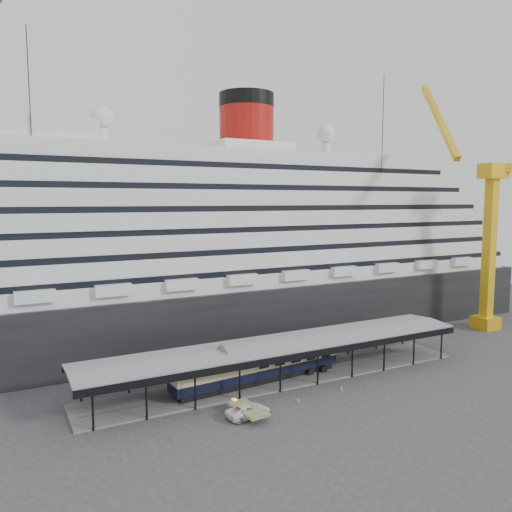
% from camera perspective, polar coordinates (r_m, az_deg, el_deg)
% --- Properties ---
extents(ground, '(200.00, 200.00, 0.00)m').
position_cam_1_polar(ground, '(66.94, 5.40, -15.05)').
color(ground, '#343436').
rests_on(ground, ground).
extents(cruise_ship, '(130.00, 30.00, 43.90)m').
position_cam_1_polar(cruise_ship, '(90.98, -5.55, 2.52)').
color(cruise_ship, black).
rests_on(cruise_ship, ground).
extents(platform_canopy, '(56.00, 9.18, 5.30)m').
position_cam_1_polar(platform_canopy, '(70.12, 3.14, -11.97)').
color(platform_canopy, slate).
rests_on(platform_canopy, ground).
extents(crane_yellow, '(23.83, 18.78, 47.60)m').
position_cam_1_polar(crane_yellow, '(102.74, 24.66, 3.31)').
color(crane_yellow, gold).
rests_on(crane_yellow, ground).
extents(port_truck, '(5.46, 3.00, 1.45)m').
position_cam_1_polar(port_truck, '(59.14, -0.92, -17.25)').
color(port_truck, white).
rests_on(port_truck, ground).
extents(pullman_carriage, '(24.99, 5.33, 24.36)m').
position_cam_1_polar(pullman_carriage, '(68.11, 0.27, -12.02)').
color(pullman_carriage, black).
rests_on(pullman_carriage, ground).
extents(traffic_cone_left, '(0.50, 0.50, 0.73)m').
position_cam_1_polar(traffic_cone_left, '(60.92, -0.04, -16.89)').
color(traffic_cone_left, '#F84C0D').
rests_on(traffic_cone_left, ground).
extents(traffic_cone_mid, '(0.37, 0.37, 0.70)m').
position_cam_1_polar(traffic_cone_mid, '(62.93, 4.86, -16.15)').
color(traffic_cone_mid, '#F1480D').
rests_on(traffic_cone_mid, ground).
extents(traffic_cone_right, '(0.42, 0.42, 0.67)m').
position_cam_1_polar(traffic_cone_right, '(67.42, 9.74, -14.66)').
color(traffic_cone_right, '#E95F0C').
rests_on(traffic_cone_right, ground).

